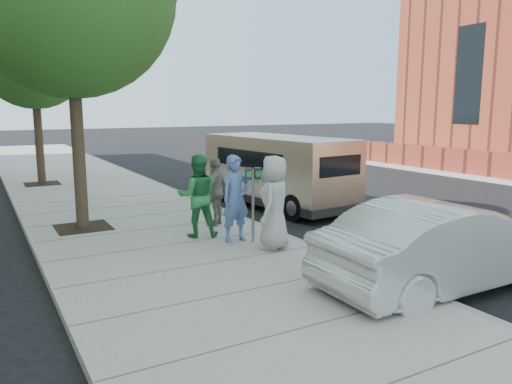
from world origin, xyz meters
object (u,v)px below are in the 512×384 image
Objects in this scene: van at (276,170)px; person_green_shirt at (198,196)px; tree_far at (34,49)px; person_officer at (236,199)px; parking_meter at (253,189)px; sedan at (444,245)px; person_striped_polo at (216,191)px; person_gray_shirt at (274,203)px.

person_green_shirt is at bearing -150.13° from van.
tree_far is 3.61× the size of person_officer.
parking_meter is 0.35× the size of sedan.
sedan is (4.31, -14.14, -4.15)m from tree_far.
parking_meter is 1.77m from person_striped_polo.
person_green_shirt is 1.10× the size of person_striped_polo.
person_gray_shirt reaches higher than person_green_shirt.
parking_meter is 3.87m from sedan.
tree_far is 1.47× the size of sedan.
tree_far reaches higher than van.
sedan is 4.17m from person_officer.
sedan is at bearing 72.98° from person_gray_shirt.
person_officer is at bearing -106.83° from person_gray_shirt.
person_green_shirt is (-2.33, 4.50, 0.30)m from sedan.
person_gray_shirt is (-1.40, 2.90, 0.34)m from sedan.
parking_meter is 1.30m from person_green_shirt.
van is 4.96m from person_gray_shirt.
person_green_shirt is at bearing -78.42° from tree_far.
person_gray_shirt is at bearing -62.23° from parking_meter.
person_gray_shirt is at bearing -71.35° from person_officer.
person_gray_shirt is (0.41, -0.85, 0.02)m from person_officer.
person_green_shirt is at bearing 144.87° from parking_meter.
tree_far is 4.04× the size of person_striped_polo.
parking_meter is at bearing 23.61° from sedan.
person_officer reaches higher than person_striped_polo.
person_green_shirt is (1.98, -9.64, -3.85)m from tree_far.
person_gray_shirt is (0.13, -0.61, -0.20)m from parking_meter.
person_striped_polo is (-0.15, 2.36, -0.11)m from person_gray_shirt.
sedan is at bearing -50.79° from parking_meter.
person_striped_polo is at bearing -152.68° from van.
person_striped_polo is (-0.02, 1.74, -0.31)m from parking_meter.
tree_far is at bearing -118.24° from person_gray_shirt.
van reaches higher than person_striped_polo.
sedan is at bearing -106.13° from van.
tree_far is 11.57m from parking_meter.
person_officer is (2.50, -10.40, -3.83)m from tree_far.
van is 3.18× the size of person_officer.
parking_meter is at bearing -75.35° from tree_far.
tree_far reaches higher than parking_meter.
tree_far is 3.67× the size of person_green_shirt.
sedan is 2.75× the size of person_striped_polo.
van is 3.55× the size of person_striped_polo.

